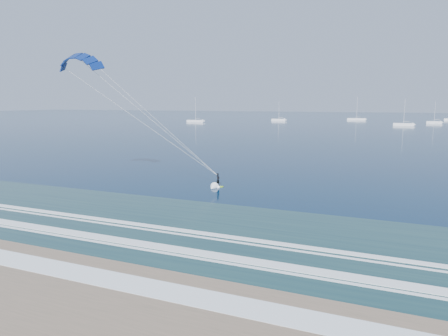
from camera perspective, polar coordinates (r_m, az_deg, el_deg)
The scene contains 7 objects.
ground at distance 26.85m, azimuth -17.58°, elevation -14.25°, with size 900.00×900.00×0.00m, color #072640.
kitesurfer_rig at distance 49.83m, azimuth -10.74°, elevation 7.13°, with size 19.73×9.42×17.38m.
sailboat_0 at distance 219.63m, azimuth -4.07°, elevation 6.73°, with size 9.97×2.40×13.39m.
sailboat_1 at distance 236.28m, azimuth 7.82°, elevation 6.85°, with size 8.18×2.40×11.31m.
sailboat_2 at distance 256.98m, azimuth 18.39°, elevation 6.66°, with size 10.61×2.40×14.04m.
sailboat_3 at distance 202.67m, azimuth 24.25°, elevation 5.72°, with size 8.84×2.40×12.25m.
sailboat_7 at distance 230.80m, azimuth 27.80°, elevation 5.81°, with size 7.12×2.40×10.97m.
Camera 1 is at (16.24, -18.60, 10.54)m, focal length 32.00 mm.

